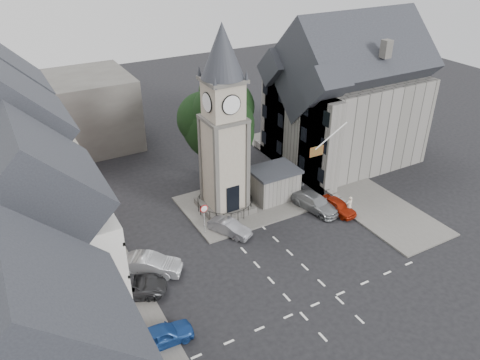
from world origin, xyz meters
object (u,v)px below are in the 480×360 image
clock_tower (224,125)px  car_west_blue (162,335)px  pedestrian (349,206)px  car_east_red (338,206)px  stone_shelter (274,184)px

clock_tower → car_west_blue: bearing=-131.9°
pedestrian → car_east_red: bearing=-46.3°
car_east_red → stone_shelter: bearing=121.0°
car_east_red → clock_tower: bearing=141.4°
clock_tower → pedestrian: 13.09m
car_west_blue → car_east_red: 19.90m
car_west_blue → clock_tower: bearing=-39.3°
car_west_blue → car_east_red: bearing=-68.9°
clock_tower → pedestrian: size_ratio=9.09×
clock_tower → pedestrian: bearing=-33.3°
car_east_red → car_west_blue: bearing=-168.4°
car_west_blue → car_east_red: size_ratio=1.07×
stone_shelter → pedestrian: (4.32, -5.50, -0.65)m
pedestrian → clock_tower: bearing=-29.1°
clock_tower → car_east_red: (8.50, -5.24, -7.50)m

